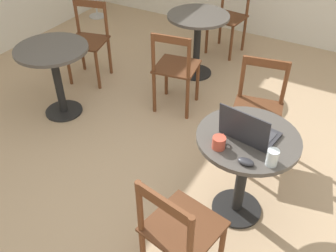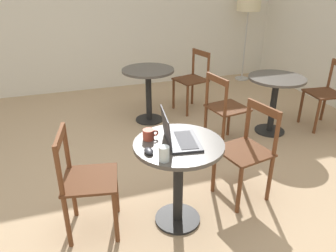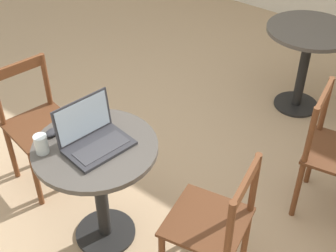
% 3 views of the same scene
% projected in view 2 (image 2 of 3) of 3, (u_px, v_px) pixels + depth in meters
% --- Properties ---
extents(ground_plane, '(16.00, 16.00, 0.00)m').
position_uv_depth(ground_plane, '(150.00, 196.00, 2.98)').
color(ground_plane, tan).
extents(wall_back, '(9.40, 0.06, 2.70)m').
position_uv_depth(wall_back, '(93.00, 6.00, 5.17)').
color(wall_back, silver).
rests_on(wall_back, ground_plane).
extents(cafe_table_near, '(0.67, 0.67, 0.72)m').
position_uv_depth(cafe_table_near, '(178.00, 163.00, 2.47)').
color(cafe_table_near, black).
rests_on(cafe_table_near, ground_plane).
extents(cafe_table_mid, '(0.67, 0.67, 0.72)m').
position_uv_depth(cafe_table_mid, '(275.00, 91.00, 3.95)').
color(cafe_table_mid, black).
rests_on(cafe_table_mid, ground_plane).
extents(cafe_table_far, '(0.67, 0.67, 0.72)m').
position_uv_depth(cafe_table_far, '(148.00, 82.00, 4.27)').
color(cafe_table_far, black).
rests_on(cafe_table_far, ground_plane).
extents(chair_near_left, '(0.46, 0.46, 0.85)m').
position_uv_depth(chair_near_left, '(85.00, 182.00, 2.42)').
color(chair_near_left, brown).
rests_on(chair_near_left, ground_plane).
extents(chair_near_right, '(0.46, 0.46, 0.85)m').
position_uv_depth(chair_near_right, '(247.00, 152.00, 2.82)').
color(chair_near_right, brown).
rests_on(chair_near_right, ground_plane).
extents(chair_mid_left, '(0.45, 0.45, 0.85)m').
position_uv_depth(chair_mid_left, '(225.00, 110.00, 3.68)').
color(chair_mid_left, brown).
rests_on(chair_mid_left, ground_plane).
extents(chair_mid_right, '(0.43, 0.43, 0.85)m').
position_uv_depth(chair_mid_right, '(327.00, 94.00, 4.14)').
color(chair_mid_right, brown).
rests_on(chair_mid_right, ground_plane).
extents(chair_far_right, '(0.48, 0.48, 0.85)m').
position_uv_depth(chair_far_right, '(193.00, 80.00, 4.67)').
color(chair_far_right, brown).
rests_on(chair_far_right, ground_plane).
extents(floor_lamp, '(0.40, 0.40, 1.45)m').
position_uv_depth(floor_lamp, '(249.00, 7.00, 5.66)').
color(floor_lamp, '#B7B7B7').
rests_on(floor_lamp, ground_plane).
extents(laptop, '(0.30, 0.37, 0.24)m').
position_uv_depth(laptop, '(178.00, 137.00, 2.37)').
color(laptop, '#2D2D33').
rests_on(laptop, cafe_table_near).
extents(mouse, '(0.06, 0.10, 0.03)m').
position_uv_depth(mouse, '(149.00, 151.00, 2.25)').
color(mouse, '#2D2D33').
rests_on(mouse, cafe_table_near).
extents(mug, '(0.12, 0.08, 0.08)m').
position_uv_depth(mug, '(149.00, 134.00, 2.43)').
color(mug, '#C64C38').
rests_on(mug, cafe_table_near).
extents(drinking_glass, '(0.07, 0.07, 0.11)m').
position_uv_depth(drinking_glass, '(164.00, 154.00, 2.15)').
color(drinking_glass, silver).
rests_on(drinking_glass, cafe_table_near).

